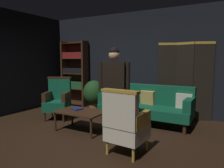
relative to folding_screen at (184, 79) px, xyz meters
name	(u,v)px	position (x,y,z in m)	size (l,w,h in m)	color
ground_plane	(91,138)	(-1.24, -2.26, -0.99)	(10.00, 10.00, 0.00)	black
back_wall	(141,62)	(-1.24, 0.19, 0.41)	(7.20, 0.10, 2.80)	black
side_wall_left	(13,62)	(-4.24, -1.66, 0.41)	(0.10, 3.60, 2.80)	black
folding_screen	(184,79)	(0.00, 0.00, 0.00)	(1.31, 0.24, 1.90)	black
bookshelf	(75,73)	(-3.39, -0.06, 0.07)	(0.90, 0.32, 2.05)	#382114
velvet_couch	(146,104)	(-0.69, -0.80, -0.53)	(2.12, 0.78, 0.88)	#382114
coffee_table	(81,113)	(-1.67, -2.02, -0.61)	(1.00, 0.64, 0.42)	#382114
armchair_gilt_accent	(125,124)	(-0.39, -2.56, -0.50)	(0.62, 0.62, 1.04)	#B78E33
armchair_wing_left	(58,99)	(-2.75, -1.54, -0.50)	(0.76, 0.76, 1.04)	#382114
standing_figure	(114,84)	(-0.88, -2.02, 0.04)	(0.56, 0.33, 1.70)	black
potted_plant	(94,94)	(-2.35, -0.53, -0.47)	(0.60, 0.60, 0.90)	brown
book_navy_cloth	(77,109)	(-1.82, -1.95, -0.55)	(0.20, 0.19, 0.03)	navy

